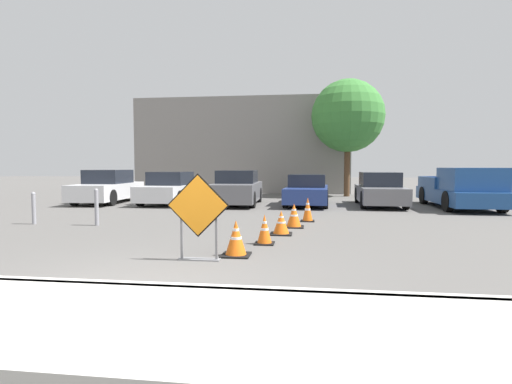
{
  "coord_description": "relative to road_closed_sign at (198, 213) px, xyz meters",
  "views": [
    {
      "loc": [
        2.31,
        -4.85,
        1.66
      ],
      "look_at": [
        0.11,
        11.89,
        0.58
      ],
      "focal_mm": 28.0,
      "sensor_mm": 36.0,
      "label": 1
    }
  ],
  "objects": [
    {
      "name": "bollard_second",
      "position": [
        -5.91,
        3.71,
        -0.36
      ],
      "size": [
        0.12,
        0.12,
        0.93
      ],
      "color": "gray",
      "rests_on": "ground_plane"
    },
    {
      "name": "ground_plane",
      "position": [
        -0.4,
        8.1,
        -0.85
      ],
      "size": [
        96.0,
        96.0,
        0.0
      ],
      "primitive_type": "plane",
      "color": "#565451"
    },
    {
      "name": "traffic_cone_nearest",
      "position": [
        0.59,
        0.45,
        -0.52
      ],
      "size": [
        0.53,
        0.53,
        0.66
      ],
      "color": "black",
      "rests_on": "ground_plane"
    },
    {
      "name": "traffic_cone_fifth",
      "position": [
        1.9,
        5.31,
        -0.49
      ],
      "size": [
        0.41,
        0.41,
        0.73
      ],
      "color": "black",
      "rests_on": "ground_plane"
    },
    {
      "name": "traffic_cone_second",
      "position": [
        0.99,
        1.64,
        -0.54
      ],
      "size": [
        0.41,
        0.41,
        0.64
      ],
      "color": "black",
      "rests_on": "ground_plane"
    },
    {
      "name": "parked_car_second",
      "position": [
        -4.18,
        10.3,
        -0.19
      ],
      "size": [
        1.91,
        4.07,
        1.42
      ],
      "rotation": [
        0.0,
        0.0,
        3.12
      ],
      "color": "silver",
      "rests_on": "ground_plane"
    },
    {
      "name": "parked_car_fourth",
      "position": [
        1.87,
        10.48,
        -0.23
      ],
      "size": [
        1.94,
        4.38,
        1.32
      ],
      "rotation": [
        0.0,
        0.0,
        3.09
      ],
      "color": "navy",
      "rests_on": "ground_plane"
    },
    {
      "name": "curb_lip",
      "position": [
        -0.4,
        -1.9,
        -0.78
      ],
      "size": [
        24.47,
        0.2,
        0.14
      ],
      "color": "beige",
      "rests_on": "ground_plane"
    },
    {
      "name": "parked_car_third",
      "position": [
        -1.16,
        10.28,
        -0.15
      ],
      "size": [
        1.96,
        4.36,
        1.49
      ],
      "rotation": [
        0.0,
        0.0,
        3.17
      ],
      "color": "slate",
      "rests_on": "ground_plane"
    },
    {
      "name": "building_facade_backdrop",
      "position": [
        -2.36,
        20.1,
        2.14
      ],
      "size": [
        13.59,
        5.0,
        5.98
      ],
      "color": "gray",
      "rests_on": "ground_plane"
    },
    {
      "name": "bollard_nearest",
      "position": [
        -3.99,
        3.71,
        -0.3
      ],
      "size": [
        0.12,
        0.12,
        1.04
      ],
      "color": "gray",
      "rests_on": "ground_plane"
    },
    {
      "name": "pickup_truck",
      "position": [
        7.92,
        9.77,
        -0.12
      ],
      "size": [
        2.13,
        5.26,
        1.61
      ],
      "rotation": [
        0.0,
        0.0,
        3.13
      ],
      "color": "navy",
      "rests_on": "ground_plane"
    },
    {
      "name": "road_closed_sign",
      "position": [
        0.0,
        0.0,
        0.0
      ],
      "size": [
        1.12,
        0.2,
        1.54
      ],
      "color": "black",
      "rests_on": "ground_plane"
    },
    {
      "name": "street_tree_behind_lot",
      "position": [
        4.03,
        15.83,
        3.57
      ],
      "size": [
        3.98,
        3.98,
        6.42
      ],
      "color": "#513823",
      "rests_on": "ground_plane"
    },
    {
      "name": "parked_car_nearest",
      "position": [
        -7.21,
        10.47,
        -0.15
      ],
      "size": [
        2.03,
        4.67,
        1.5
      ],
      "rotation": [
        0.0,
        0.0,
        3.2
      ],
      "color": "silver",
      "rests_on": "ground_plane"
    },
    {
      "name": "traffic_cone_third",
      "position": [
        1.26,
        2.89,
        -0.56
      ],
      "size": [
        0.53,
        0.53,
        0.58
      ],
      "color": "black",
      "rests_on": "ground_plane"
    },
    {
      "name": "traffic_cone_fourth",
      "position": [
        1.53,
        4.08,
        -0.53
      ],
      "size": [
        0.54,
        0.54,
        0.65
      ],
      "color": "black",
      "rests_on": "ground_plane"
    },
    {
      "name": "parked_car_fifth",
      "position": [
        4.89,
        10.53,
        -0.19
      ],
      "size": [
        1.91,
        4.33,
        1.42
      ],
      "rotation": [
        0.0,
        0.0,
        3.11
      ],
      "color": "slate",
      "rests_on": "ground_plane"
    },
    {
      "name": "sidewalk_strip",
      "position": [
        -0.4,
        -3.02,
        -0.78
      ],
      "size": [
        24.47,
        2.24,
        0.14
      ],
      "color": "beige",
      "rests_on": "ground_plane"
    }
  ]
}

